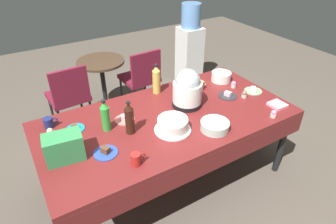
# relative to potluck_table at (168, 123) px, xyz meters

# --- Properties ---
(ground) EXTENTS (9.00, 9.00, 0.00)m
(ground) POSITION_rel_potluck_table_xyz_m (0.00, 0.00, -0.69)
(ground) COLOR brown
(potluck_table) EXTENTS (2.20, 1.10, 0.75)m
(potluck_table) POSITION_rel_potluck_table_xyz_m (0.00, 0.00, 0.00)
(potluck_table) COLOR maroon
(potluck_table) RESTS_ON ground
(frosted_layer_cake) EXTENTS (0.30, 0.30, 0.11)m
(frosted_layer_cake) POSITION_rel_potluck_table_xyz_m (-0.07, -0.19, 0.12)
(frosted_layer_cake) COLOR silver
(frosted_layer_cake) RESTS_ON potluck_table
(slow_cooker) EXTENTS (0.27, 0.27, 0.36)m
(slow_cooker) POSITION_rel_potluck_table_xyz_m (0.25, 0.08, 0.23)
(slow_cooker) COLOR black
(slow_cooker) RESTS_ON potluck_table
(glass_salad_bowl) EXTENTS (0.24, 0.24, 0.07)m
(glass_salad_bowl) POSITION_rel_potluck_table_xyz_m (0.23, -0.35, 0.10)
(glass_salad_bowl) COLOR #B2C6BC
(glass_salad_bowl) RESTS_ON potluck_table
(ceramic_snack_bowl) EXTENTS (0.21, 0.21, 0.09)m
(ceramic_snack_bowl) POSITION_rel_potluck_table_xyz_m (0.84, 0.30, 0.11)
(ceramic_snack_bowl) COLOR silver
(ceramic_snack_bowl) RESTS_ON potluck_table
(dessert_plate_cobalt) EXTENTS (0.18, 0.18, 0.05)m
(dessert_plate_cobalt) POSITION_rel_potluck_table_xyz_m (-0.63, -0.17, 0.07)
(dessert_plate_cobalt) COLOR #2D4CB2
(dessert_plate_cobalt) RESTS_ON potluck_table
(dessert_plate_teal) EXTENTS (0.15, 0.15, 0.04)m
(dessert_plate_teal) POSITION_rel_potluck_table_xyz_m (-0.74, 0.24, 0.07)
(dessert_plate_teal) COLOR teal
(dessert_plate_teal) RESTS_ON potluck_table
(dessert_plate_sage) EXTENTS (0.18, 0.18, 0.05)m
(dessert_plate_sage) POSITION_rel_potluck_table_xyz_m (0.96, -0.05, 0.07)
(dessert_plate_sage) COLOR #8CA87F
(dessert_plate_sage) RESTS_ON potluck_table
(dessert_plate_coral) EXTENTS (0.17, 0.17, 0.05)m
(dessert_plate_coral) POSITION_rel_potluck_table_xyz_m (-0.34, 0.15, 0.07)
(dessert_plate_coral) COLOR #E07266
(dessert_plate_coral) RESTS_ON potluck_table
(dessert_plate_charcoal) EXTENTS (0.18, 0.18, 0.05)m
(dessert_plate_charcoal) POSITION_rel_potluck_table_xyz_m (0.68, 0.01, 0.07)
(dessert_plate_charcoal) COLOR #2D2D33
(dessert_plate_charcoal) RESTS_ON potluck_table
(cupcake_berry) EXTENTS (0.05, 0.05, 0.07)m
(cupcake_berry) POSITION_rel_potluck_table_xyz_m (0.48, 0.37, 0.09)
(cupcake_berry) COLOR beige
(cupcake_berry) RESTS_ON potluck_table
(cupcake_rose) EXTENTS (0.05, 0.05, 0.07)m
(cupcake_rose) POSITION_rel_potluck_table_xyz_m (0.78, -0.47, 0.09)
(cupcake_rose) COLOR beige
(cupcake_rose) RESTS_ON potluck_table
(cupcake_mint) EXTENTS (0.05, 0.05, 0.07)m
(cupcake_mint) POSITION_rel_potluck_table_xyz_m (0.85, 0.12, 0.09)
(cupcake_mint) COLOR beige
(cupcake_mint) RESTS_ON potluck_table
(cupcake_lemon) EXTENTS (0.05, 0.05, 0.07)m
(cupcake_lemon) POSITION_rel_potluck_table_xyz_m (0.57, 0.40, 0.09)
(cupcake_lemon) COLOR beige
(cupcake_lemon) RESTS_ON potluck_table
(cupcake_vanilla) EXTENTS (0.05, 0.05, 0.07)m
(cupcake_vanilla) POSITION_rel_potluck_table_xyz_m (0.80, -0.09, 0.09)
(cupcake_vanilla) COLOR beige
(cupcake_vanilla) RESTS_ON potluck_table
(cupcake_cocoa) EXTENTS (0.05, 0.05, 0.07)m
(cupcake_cocoa) POSITION_rel_potluck_table_xyz_m (-0.93, 0.25, 0.09)
(cupcake_cocoa) COLOR beige
(cupcake_cocoa) RESTS_ON potluck_table
(soda_bottle_lime_soda) EXTENTS (0.07, 0.07, 0.28)m
(soda_bottle_lime_soda) POSITION_rel_potluck_table_xyz_m (-0.52, 0.10, 0.19)
(soda_bottle_lime_soda) COLOR green
(soda_bottle_lime_soda) RESTS_ON potluck_table
(soda_bottle_cola) EXTENTS (0.07, 0.07, 0.29)m
(soda_bottle_cola) POSITION_rel_potluck_table_xyz_m (-0.37, -0.03, 0.19)
(soda_bottle_cola) COLOR #33190F
(soda_bottle_cola) RESTS_ON potluck_table
(soda_bottle_ginger_ale) EXTENTS (0.08, 0.08, 0.30)m
(soda_bottle_ginger_ale) POSITION_rel_potluck_table_xyz_m (0.13, 0.43, 0.20)
(soda_bottle_ginger_ale) COLOR gold
(soda_bottle_ginger_ale) RESTS_ON potluck_table
(coffee_mug_navy) EXTENTS (0.12, 0.08, 0.09)m
(coffee_mug_navy) POSITION_rel_potluck_table_xyz_m (-0.91, 0.37, 0.11)
(coffee_mug_navy) COLOR navy
(coffee_mug_navy) RESTS_ON potluck_table
(coffee_mug_tan) EXTENTS (0.11, 0.07, 0.09)m
(coffee_mug_tan) POSITION_rel_potluck_table_xyz_m (0.53, 0.25, 0.11)
(coffee_mug_tan) COLOR tan
(coffee_mug_tan) RESTS_ON potluck_table
(coffee_mug_red) EXTENTS (0.11, 0.07, 0.09)m
(coffee_mug_red) POSITION_rel_potluck_table_xyz_m (-0.49, -0.39, 0.11)
(coffee_mug_red) COLOR #B2231E
(coffee_mug_red) RESTS_ON potluck_table
(soda_carton) EXTENTS (0.28, 0.19, 0.20)m
(soda_carton) POSITION_rel_potluck_table_xyz_m (-0.89, -0.08, 0.16)
(soda_carton) COLOR #338C4C
(soda_carton) RESTS_ON potluck_table
(paper_napkin_stack) EXTENTS (0.14, 0.14, 0.02)m
(paper_napkin_stack) POSITION_rel_potluck_table_xyz_m (0.95, -0.36, 0.07)
(paper_napkin_stack) COLOR pink
(paper_napkin_stack) RESTS_ON potluck_table
(maroon_chair_left) EXTENTS (0.47, 0.47, 0.85)m
(maroon_chair_left) POSITION_rel_potluck_table_xyz_m (-0.55, 1.34, -0.20)
(maroon_chair_left) COLOR maroon
(maroon_chair_left) RESTS_ON ground
(maroon_chair_right) EXTENTS (0.46, 0.46, 0.85)m
(maroon_chair_right) POSITION_rel_potluck_table_xyz_m (0.40, 1.34, -0.20)
(maroon_chair_right) COLOR maroon
(maroon_chair_right) RESTS_ON ground
(round_cafe_table) EXTENTS (0.60, 0.60, 0.72)m
(round_cafe_table) POSITION_rel_potluck_table_xyz_m (-0.05, 1.56, -0.19)
(round_cafe_table) COLOR #473323
(round_cafe_table) RESTS_ON ground
(water_cooler) EXTENTS (0.32, 0.32, 1.24)m
(water_cooler) POSITION_rel_potluck_table_xyz_m (1.37, 1.63, -0.10)
(water_cooler) COLOR silver
(water_cooler) RESTS_ON ground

